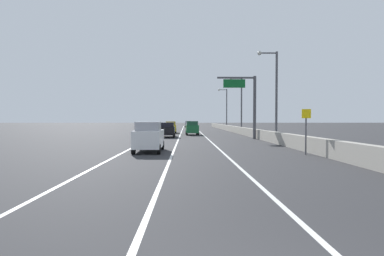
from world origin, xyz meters
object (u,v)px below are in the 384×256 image
Objects in this scene: car_yellow_1 at (171,127)px; car_black_2 at (168,130)px; speed_advisory_sign at (306,128)px; lamp_post_right_fourth at (225,106)px; car_green_4 at (192,128)px; car_silver_0 at (188,124)px; car_white_3 at (149,137)px; lamp_post_right_third at (240,101)px; lamp_post_right_second at (274,89)px; overhead_sign_gantry at (249,99)px.

car_black_2 is (0.22, -12.48, -0.03)m from car_yellow_1.
speed_advisory_sign is 23.01m from car_black_2.
lamp_post_right_fourth is 26.41m from car_green_4.
car_green_4 is at bearing -89.45° from car_silver_0.
lamp_post_right_fourth reaches higher than car_yellow_1.
lamp_post_right_third is at bearing 68.45° from car_white_3.
lamp_post_right_third is (1.09, 31.46, 3.68)m from speed_advisory_sign.
speed_advisory_sign reaches higher than car_yellow_1.
car_black_2 is at bearing 142.93° from lamp_post_right_second.
speed_advisory_sign is (0.44, -16.65, -2.96)m from overhead_sign_gantry.
car_white_3 is at bearing 169.36° from speed_advisory_sign.
overhead_sign_gantry reaches higher than car_white_3.
lamp_post_right_third is 1.00× the size of lamp_post_right_fourth.
speed_advisory_sign is 0.70× the size of car_white_3.
lamp_post_right_second is 2.20× the size of car_white_3.
car_white_3 is (-11.73, -49.13, -4.38)m from lamp_post_right_fourth.
lamp_post_right_third is 32.00m from car_white_3.
lamp_post_right_second is 19.65m from lamp_post_right_third.
car_yellow_1 is at bearing 119.03° from lamp_post_right_second.
lamp_post_right_fourth is at bearing 57.04° from car_yellow_1.
overhead_sign_gantry is 1.70× the size of car_silver_0.
speed_advisory_sign is at bearing -75.12° from car_green_4.
car_white_3 is 24.67m from car_green_4.
car_yellow_1 is 7.52m from car_green_4.
car_yellow_1 is 1.14× the size of car_green_4.
overhead_sign_gantry is 0.80× the size of lamp_post_right_second.
lamp_post_right_third is at bearing 84.08° from overhead_sign_gantry.
lamp_post_right_third is 10.53m from car_green_4.
lamp_post_right_fourth is (1.18, 51.11, 3.68)m from speed_advisory_sign.
lamp_post_right_second is 2.00× the size of car_yellow_1.
speed_advisory_sign is 10.76m from car_white_3.
car_white_3 is at bearing -111.55° from lamp_post_right_third.
car_white_3 reaches higher than car_silver_0.
car_white_3 is at bearing -90.67° from car_black_2.
lamp_post_right_fourth is 2.28× the size of car_green_4.
car_silver_0 is (-7.00, 54.97, -3.77)m from overhead_sign_gantry.
car_black_2 is at bearing 116.70° from speed_advisory_sign.
overhead_sign_gantry reaches higher than car_green_4.
car_silver_0 is 45.23m from car_green_4.
lamp_post_right_third reaches higher than car_silver_0.
car_black_2 is 6.73m from car_green_4.
lamp_post_right_third is 16.43m from car_black_2.
overhead_sign_gantry is 1.81× the size of car_green_4.
car_white_3 is at bearing -98.25° from car_green_4.
overhead_sign_gantry reaches higher than car_black_2.
car_silver_0 is at bearing 97.26° from overhead_sign_gantry.
car_yellow_1 reaches higher than car_black_2.
overhead_sign_gantry is at bearing -92.69° from lamp_post_right_fourth.
overhead_sign_gantry reaches higher than speed_advisory_sign.
lamp_post_right_fourth is 32.97m from car_black_2.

